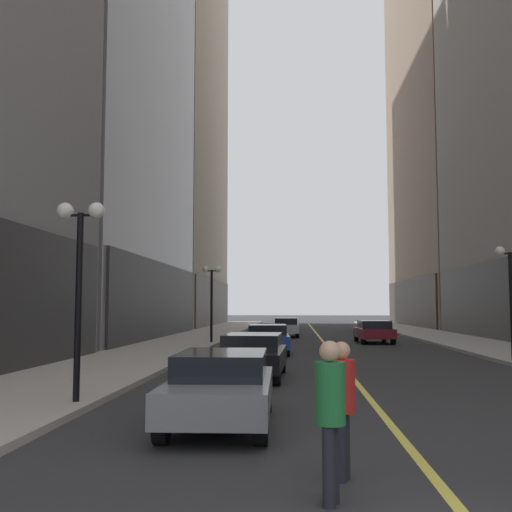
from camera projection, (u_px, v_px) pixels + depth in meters
The scene contains 16 objects.
ground_plane at pixel (321, 339), 38.30m from camera, with size 200.00×200.00×0.00m, color #2D2D30.
sidewalk_left at pixel (196, 338), 38.84m from camera, with size 4.50×78.00×0.15m, color #ADA8A0.
sidewalk_right at pixel (451, 339), 37.78m from camera, with size 4.50×78.00×0.15m, color #ADA8A0.
lane_centre_stripe at pixel (321, 339), 38.30m from camera, with size 0.16×70.00×0.01m, color #E5D64C.
building_left_far at pixel (145, 67), 66.81m from camera, with size 16.12×26.00×58.52m.
building_right_far at pixel (471, 83), 64.26m from camera, with size 14.36×26.00×52.88m.
car_grey at pixel (221, 386), 10.77m from camera, with size 1.89×4.17×1.32m.
car_black at pixel (252, 354), 17.89m from camera, with size 2.02×4.46×1.32m.
car_blue at pixel (268, 338), 26.87m from camera, with size 2.11×4.09×1.32m.
car_maroon at pixel (374, 331), 34.67m from camera, with size 2.05×4.06×1.32m.
car_silver at pixel (286, 327), 41.77m from camera, with size 1.80×4.60×1.32m.
pedestrian_in_green_parka at pixel (330, 408), 6.52m from camera, with size 0.44×0.44×1.79m.
pedestrian_in_red_jacket at pixel (342, 399), 7.45m from camera, with size 0.45×0.45×1.72m.
street_lamp_left_near at pixel (80, 256), 12.78m from camera, with size 1.06×0.36×4.43m.
street_lamp_left_far at pixel (212, 287), 33.23m from camera, with size 1.06×0.36×4.43m.
street_lamp_right_mid at pixel (510, 277), 22.23m from camera, with size 1.06×0.36×4.43m.
Camera 1 is at (-1.76, -3.82, 2.17)m, focal length 41.40 mm.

